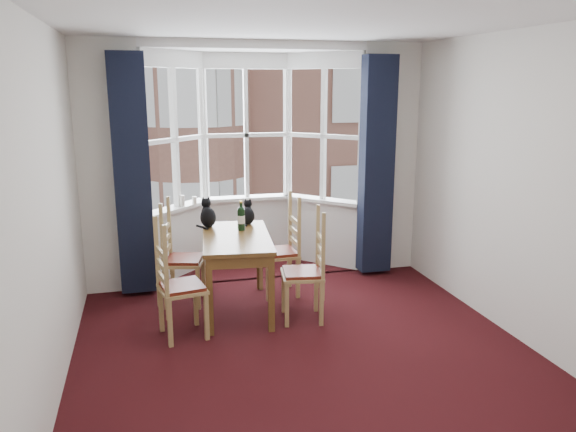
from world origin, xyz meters
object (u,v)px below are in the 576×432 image
object	(u,v)px
wine_bottle	(241,217)
dining_table	(236,247)
candle_tall	(182,201)
chair_left_far	(176,261)
cat_left	(208,215)
candle_short	(194,201)
chair_left_near	(172,290)
chair_right_far	(287,253)
chair_right_near	(311,274)
cat_right	(248,214)

from	to	relation	value
wine_bottle	dining_table	bearing A→B (deg)	-113.15
candle_tall	dining_table	bearing A→B (deg)	-70.31
wine_bottle	candle_tall	world-z (taller)	wine_bottle
chair_left_far	candle_tall	bearing A→B (deg)	80.46
cat_left	candle_short	bearing A→B (deg)	94.63
chair_left_near	chair_right_far	xyz separation A→B (m)	(1.30, 0.85, 0.00)
chair_right_near	cat_right	bearing A→B (deg)	117.74
chair_left_far	candle_short	distance (m)	1.09
chair_right_far	cat_left	bearing A→B (deg)	172.18
chair_left_far	cat_right	distance (m)	0.94
chair_left_far	candle_tall	size ratio (longest dim) A/B	6.75
dining_table	chair_right_near	world-z (taller)	chair_right_near
chair_left_near	candle_short	bearing A→B (deg)	78.08
dining_table	candle_tall	bearing A→B (deg)	109.69
chair_left_near	chair_right_near	distance (m)	1.37
dining_table	chair_left_far	size ratio (longest dim) A/B	1.45
dining_table	wine_bottle	distance (m)	0.34
candle_tall	cat_right	bearing A→B (deg)	-49.86
chair_right_far	candle_short	distance (m)	1.40
chair_left_near	chair_right_near	size ratio (longest dim) A/B	1.00
chair_left_near	candle_short	size ratio (longest dim) A/B	8.63
dining_table	candle_short	size ratio (longest dim) A/B	12.49
chair_left_near	chair_right_near	xyz separation A→B (m)	(1.37, 0.10, 0.00)
cat_left	wine_bottle	xyz separation A→B (m)	(0.33, -0.24, 0.01)
cat_right	wine_bottle	distance (m)	0.29
cat_left	candle_tall	world-z (taller)	cat_left
chair_left_far	candle_short	world-z (taller)	candle_short
chair_right_far	cat_right	xyz separation A→B (m)	(-0.41, 0.14, 0.44)
candle_tall	candle_short	world-z (taller)	candle_tall
chair_left_far	cat_left	distance (m)	0.60
dining_table	chair_left_near	xyz separation A→B (m)	(-0.68, -0.52, -0.21)
cat_left	chair_left_far	bearing A→B (deg)	-164.11
chair_left_near	dining_table	bearing A→B (deg)	37.14
chair_right_far	candle_tall	xyz separation A→B (m)	(-1.07, 0.93, 0.47)
chair_left_far	cat_left	world-z (taller)	cat_left
cat_left	cat_right	size ratio (longest dim) A/B	1.17
chair_left_near	chair_left_far	bearing A→B (deg)	84.74
candle_tall	chair_left_near	bearing A→B (deg)	-97.47
candle_short	wine_bottle	bearing A→B (deg)	-69.98
chair_left_near	cat_left	distance (m)	1.16
chair_right_far	wine_bottle	size ratio (longest dim) A/B	2.91
dining_table	chair_left_near	world-z (taller)	chair_left_near
chair_right_far	candle_tall	distance (m)	1.49
chair_right_near	cat_right	size ratio (longest dim) A/B	3.27
chair_left_near	cat_right	xyz separation A→B (m)	(0.90, 0.99, 0.44)
cat_left	wine_bottle	bearing A→B (deg)	-36.44
candle_short	chair_left_far	bearing A→B (deg)	-107.75
dining_table	chair_left_near	size ratio (longest dim) A/B	1.45
dining_table	chair_right_far	bearing A→B (deg)	28.35
cat_left	candle_tall	bearing A→B (deg)	104.98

